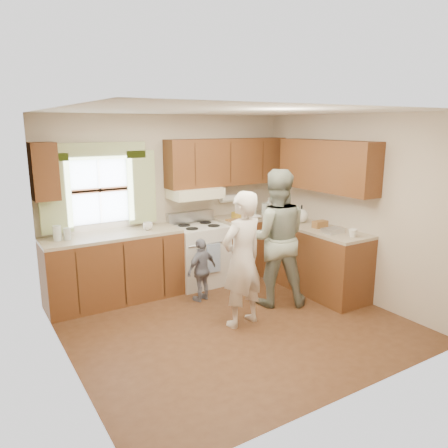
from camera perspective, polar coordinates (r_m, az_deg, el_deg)
room at (r=5.02m, az=1.43°, el=0.11°), size 3.80×3.80×3.80m
kitchen_fixtures at (r=6.32m, az=0.74°, el=-1.05°), size 3.80×2.25×2.15m
stove at (r=6.56m, az=-3.28°, el=-3.91°), size 0.76×0.67×1.07m
woman_left at (r=5.13m, az=2.38°, el=-4.66°), size 0.65×0.48×1.63m
woman_right at (r=5.76m, az=6.71°, el=-1.83°), size 1.10×1.03×1.81m
child at (r=5.96m, az=-2.92°, el=-5.98°), size 0.55×0.35×0.87m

